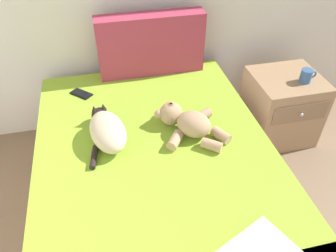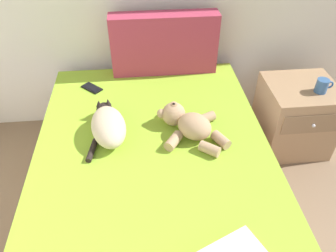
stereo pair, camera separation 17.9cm
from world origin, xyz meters
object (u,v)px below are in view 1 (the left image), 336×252
(bed, at_px, (158,188))
(nightstand, at_px, (281,107))
(cell_phone, at_px, (81,94))
(patterned_cushion, at_px, (151,44))
(teddy_bear, at_px, (187,122))
(mug, at_px, (306,76))
(cat, at_px, (107,130))

(bed, distance_m, nightstand, 1.22)
(nightstand, bearing_deg, cell_phone, 175.04)
(cell_phone, bearing_deg, patterned_cushion, 20.29)
(teddy_bear, relative_size, mug, 3.57)
(mug, bearing_deg, cell_phone, 172.64)
(mug, bearing_deg, nightstand, 138.37)
(bed, bearing_deg, cat, 141.83)
(teddy_bear, distance_m, nightstand, 1.01)
(teddy_bear, height_order, mug, teddy_bear)
(teddy_bear, bearing_deg, cell_phone, 138.96)
(cell_phone, xyz_separation_m, nightstand, (1.46, -0.13, -0.26))
(cat, xyz_separation_m, nightstand, (1.33, 0.37, -0.33))
(cell_phone, bearing_deg, cat, -74.38)
(bed, distance_m, mug, 1.30)
(mug, bearing_deg, patterned_cushion, 159.09)
(bed, relative_size, cat, 4.46)
(patterned_cushion, bearing_deg, bed, -98.85)
(bed, height_order, teddy_bear, teddy_bear)
(patterned_cushion, xyz_separation_m, mug, (1.03, -0.39, -0.16))
(cat, xyz_separation_m, mug, (1.41, 0.30, -0.02))
(bed, bearing_deg, teddy_bear, 39.01)
(bed, height_order, nightstand, nightstand)
(cat, relative_size, cell_phone, 2.81)
(patterned_cushion, height_order, cell_phone, patterned_cushion)
(cat, bearing_deg, bed, -38.17)
(bed, xyz_separation_m, cell_phone, (-0.38, 0.69, 0.27))
(cell_phone, relative_size, mug, 1.30)
(cat, bearing_deg, patterned_cushion, 60.95)
(patterned_cushion, bearing_deg, cell_phone, -159.71)
(cell_phone, xyz_separation_m, mug, (1.55, -0.20, 0.05))
(bed, distance_m, cell_phone, 0.83)
(bed, xyz_separation_m, mug, (1.16, 0.49, 0.32))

